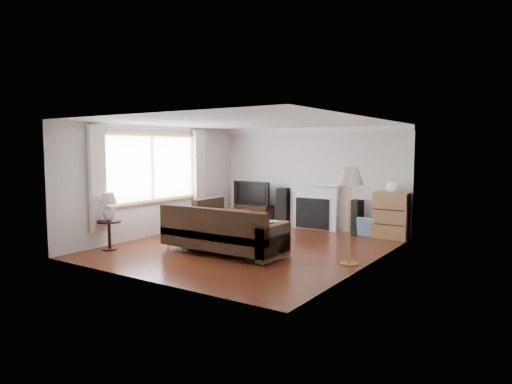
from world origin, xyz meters
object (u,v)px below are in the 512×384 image
Objects in this scene: coffee_table at (262,230)px; floor_lamp at (350,216)px; bookshelf at (391,215)px; side_table at (109,235)px; tv_stand at (254,214)px; sectional_sofa at (223,232)px.

floor_lamp is at bearing -34.70° from coffee_table.
side_table is (-4.25, -4.20, -0.23)m from bookshelf.
coffee_table is at bearing -143.93° from bookshelf.
side_table is at bearing -98.45° from tv_stand.
coffee_table is (1.33, -1.64, -0.05)m from tv_stand.
tv_stand is 2.11m from coffee_table.
bookshelf is at bearing 23.87° from coffee_table.
floor_lamp is 2.93× the size of side_table.
side_table reaches higher than coffee_table.
tv_stand is at bearing 116.82° from coffee_table.
sectional_sofa reaches higher than coffee_table.
bookshelf is 5.98m from side_table.
sectional_sofa reaches higher than side_table.
floor_lamp reaches higher than side_table.
side_table is (-4.37, -1.53, -0.56)m from floor_lamp.
floor_lamp reaches higher than bookshelf.
bookshelf is 0.61× the size of floor_lamp.
bookshelf is at bearing 55.83° from sectional_sofa.
sectional_sofa is 1.56m from coffee_table.
sectional_sofa is at bearing -124.17° from bookshelf.
floor_lamp is (3.75, -2.64, 0.59)m from tv_stand.
side_table is at bearing -135.28° from bookshelf.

